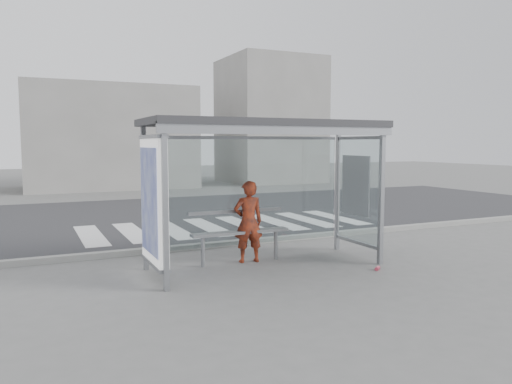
# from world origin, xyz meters

# --- Properties ---
(ground) EXTENTS (80.00, 80.00, 0.00)m
(ground) POSITION_xyz_m (0.00, 0.00, 0.00)
(ground) COLOR #62615F
(ground) RESTS_ON ground
(road) EXTENTS (30.00, 10.00, 0.01)m
(road) POSITION_xyz_m (0.00, 7.00, 0.00)
(road) COLOR #2D2D30
(road) RESTS_ON ground
(curb) EXTENTS (30.00, 0.18, 0.12)m
(curb) POSITION_xyz_m (0.00, 1.95, 0.06)
(curb) COLOR gray
(curb) RESTS_ON ground
(crosswalk) EXTENTS (7.55, 3.00, 0.00)m
(crosswalk) POSITION_xyz_m (1.00, 4.50, 0.00)
(crosswalk) COLOR silver
(crosswalk) RESTS_ON ground
(bus_shelter) EXTENTS (4.25, 1.65, 2.62)m
(bus_shelter) POSITION_xyz_m (-0.37, 0.06, 1.98)
(bus_shelter) COLOR gray
(bus_shelter) RESTS_ON ground
(building_center) EXTENTS (8.00, 5.00, 5.00)m
(building_center) POSITION_xyz_m (0.00, 18.00, 2.50)
(building_center) COLOR gray
(building_center) RESTS_ON ground
(building_right) EXTENTS (5.00, 5.00, 7.00)m
(building_right) POSITION_xyz_m (9.00, 18.00, 3.50)
(building_right) COLOR gray
(building_right) RESTS_ON ground
(person) EXTENTS (0.60, 0.43, 1.53)m
(person) POSITION_xyz_m (-0.13, 0.47, 0.76)
(person) COLOR orange
(person) RESTS_ON ground
(bench) EXTENTS (1.89, 0.33, 0.98)m
(bench) POSITION_xyz_m (-0.29, 0.50, 0.58)
(bench) COLOR slate
(bench) RESTS_ON ground
(soda_can) EXTENTS (0.14, 0.13, 0.07)m
(soda_can) POSITION_xyz_m (1.67, -1.05, 0.03)
(soda_can) COLOR #EC4560
(soda_can) RESTS_ON ground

